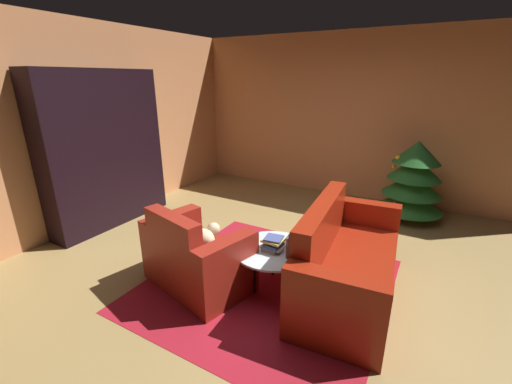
{
  "coord_description": "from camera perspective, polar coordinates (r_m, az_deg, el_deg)",
  "views": [
    {
      "loc": [
        1.3,
        -2.76,
        2.0
      ],
      "look_at": [
        -0.31,
        0.08,
        0.86
      ],
      "focal_mm": 23.07,
      "sensor_mm": 36.0,
      "label": 1
    }
  ],
  "objects": [
    {
      "name": "wall_left",
      "position": [
        5.08,
        -27.49,
        9.9
      ],
      "size": [
        0.06,
        5.95,
        2.72
      ],
      "primitive_type": "cube",
      "color": "#CB814F",
      "rests_on": "ground"
    },
    {
      "name": "coffee_table",
      "position": [
        3.26,
        3.05,
        -10.32
      ],
      "size": [
        0.78,
        0.78,
        0.43
      ],
      "color": "black",
      "rests_on": "ground"
    },
    {
      "name": "armchair_red",
      "position": [
        3.38,
        -10.37,
        -11.2
      ],
      "size": [
        1.17,
        0.9,
        0.84
      ],
      "color": "maroon",
      "rests_on": "ground"
    },
    {
      "name": "wall_back",
      "position": [
        5.89,
        16.97,
        12.21
      ],
      "size": [
        5.9,
        0.06,
        2.72
      ],
      "primitive_type": "cube",
      "color": "#CB814F",
      "rests_on": "ground"
    },
    {
      "name": "area_rug",
      "position": [
        3.49,
        1.93,
        -15.65
      ],
      "size": [
        2.27,
        2.29,
        0.01
      ],
      "primitive_type": "cube",
      "color": "maroon",
      "rests_on": "ground"
    },
    {
      "name": "couch_red",
      "position": [
        3.35,
        15.21,
        -11.86
      ],
      "size": [
        0.92,
        1.83,
        0.89
      ],
      "color": "maroon",
      "rests_on": "ground"
    },
    {
      "name": "decorated_tree",
      "position": [
        5.28,
        25.58,
        1.81
      ],
      "size": [
        0.91,
        0.91,
        1.16
      ],
      "color": "brown",
      "rests_on": "ground"
    },
    {
      "name": "bookshelf_unit",
      "position": [
        5.03,
        -23.73,
        6.73
      ],
      "size": [
        0.37,
        1.71,
        2.11
      ],
      "color": "black",
      "rests_on": "ground"
    },
    {
      "name": "bottle_on_table",
      "position": [
        3.06,
        5.85,
        -9.72
      ],
      "size": [
        0.07,
        0.07,
        0.24
      ],
      "color": "#5C2116",
      "rests_on": "coffee_table"
    },
    {
      "name": "book_stack_on_table",
      "position": [
        3.19,
        2.97,
        -8.94
      ],
      "size": [
        0.21,
        0.19,
        0.14
      ],
      "color": "gray",
      "rests_on": "coffee_table"
    },
    {
      "name": "ground_plane",
      "position": [
        3.65,
        3.74,
        -14.02
      ],
      "size": [
        6.99,
        6.99,
        0.0
      ],
      "primitive_type": "plane",
      "color": "olive"
    }
  ]
}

